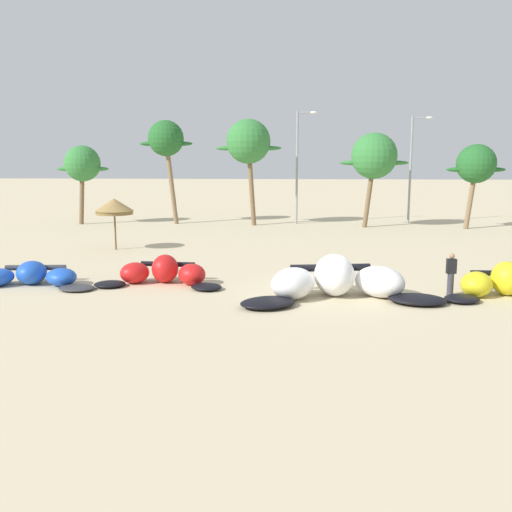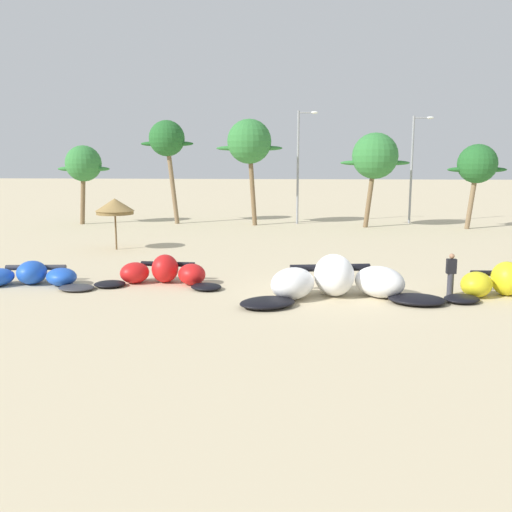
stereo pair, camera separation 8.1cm
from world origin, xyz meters
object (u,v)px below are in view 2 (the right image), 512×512
(kite_left, at_px, (163,273))
(lamppost_west_center, at_px, (413,164))
(kite_far_left, at_px, (29,277))
(palm_leftmost, at_px, (83,164))
(kite_center, at_px, (510,284))
(beach_umbrella_near_van, at_px, (115,206))
(palm_left_of_gap, at_px, (249,142))
(kite_left_of_center, at_px, (336,282))
(lamppost_west, at_px, (299,162))
(palm_center_left, at_px, (375,157))
(palm_center_right, at_px, (477,165))
(palm_left, at_px, (167,140))
(person_near_kites, at_px, (451,274))

(kite_left, height_order, lamppost_west_center, lamppost_west_center)
(kite_far_left, relative_size, lamppost_west_center, 0.71)
(palm_leftmost, height_order, lamppost_west_center, lamppost_west_center)
(kite_center, bearing_deg, beach_umbrella_near_van, 151.77)
(palm_leftmost, relative_size, palm_left_of_gap, 0.76)
(kite_left_of_center, xyz_separation_m, lamppost_west, (-1.55, 24.70, 4.37))
(palm_left_of_gap, distance_m, lamppost_west, 4.36)
(kite_far_left, xyz_separation_m, kite_left_of_center, (12.48, -1.07, 0.23))
(palm_center_left, bearing_deg, palm_leftmost, 179.21)
(kite_left, xyz_separation_m, palm_center_right, (18.61, 20.55, 4.31))
(kite_left_of_center, relative_size, lamppost_west_center, 0.91)
(beach_umbrella_near_van, xyz_separation_m, palm_center_right, (23.53, 11.81, 2.27))
(palm_left, relative_size, lamppost_west, 0.92)
(kite_left_of_center, bearing_deg, lamppost_west_center, 73.63)
(kite_far_left, bearing_deg, lamppost_west_center, 50.91)
(palm_leftmost, xyz_separation_m, palm_left, (6.56, 0.97, 1.91))
(lamppost_west_center, bearing_deg, palm_left_of_gap, -169.83)
(person_near_kites, bearing_deg, palm_center_right, 71.65)
(kite_center, height_order, palm_left_of_gap, palm_left_of_gap)
(kite_far_left, relative_size, kite_left_of_center, 0.78)
(palm_left_of_gap, bearing_deg, palm_center_right, -3.45)
(kite_left, bearing_deg, kite_center, -5.04)
(person_near_kites, relative_size, palm_center_right, 0.26)
(kite_center, distance_m, lamppost_west, 25.77)
(kite_left_of_center, bearing_deg, kite_far_left, 175.08)
(kite_left_of_center, xyz_separation_m, person_near_kites, (4.37, 0.76, 0.22))
(person_near_kites, relative_size, lamppost_west_center, 0.19)
(kite_left_of_center, bearing_deg, lamppost_west, 93.60)
(beach_umbrella_near_van, bearing_deg, person_near_kites, -31.01)
(palm_left_of_gap, bearing_deg, lamppost_west_center, 10.17)
(person_near_kites, height_order, lamppost_west, lamppost_west)
(kite_far_left, xyz_separation_m, kite_left, (5.42, 0.77, 0.08))
(kite_far_left, height_order, kite_center, kite_center)
(kite_left_of_center, distance_m, beach_umbrella_near_van, 16.10)
(kite_center, xyz_separation_m, palm_leftmost, (-25.17, 22.43, 4.26))
(palm_left_of_gap, bearing_deg, palm_center_left, -3.91)
(kite_center, relative_size, lamppost_west_center, 0.67)
(lamppost_west, bearing_deg, kite_center, -71.43)
(palm_center_left, bearing_deg, kite_left, -118.14)
(beach_umbrella_near_van, height_order, palm_center_left, palm_center_left)
(palm_center_left, bearing_deg, kite_left_of_center, -100.28)
(kite_far_left, bearing_deg, person_near_kites, -1.08)
(kite_left_of_center, relative_size, palm_center_left, 1.08)
(palm_center_left, bearing_deg, lamppost_west, 161.15)
(person_near_kites, height_order, palm_left, palm_left)
(kite_far_left, xyz_separation_m, lamppost_west_center, (20.04, 24.67, 4.42))
(palm_leftmost, height_order, palm_left, palm_left)
(kite_left_of_center, height_order, kite_center, kite_left_of_center)
(person_near_kites, bearing_deg, beach_umbrella_near_van, 148.99)
(kite_left, relative_size, lamppost_west, 0.63)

